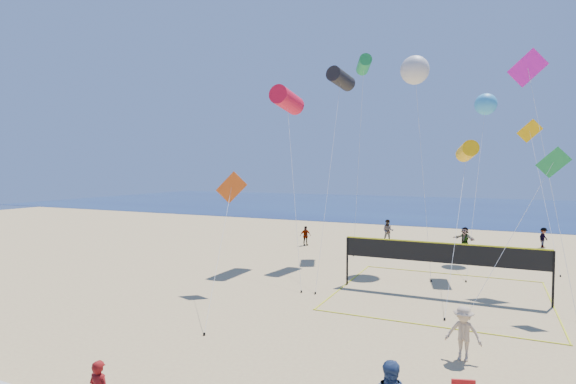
% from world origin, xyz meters
% --- Properties ---
extents(ocean, '(140.00, 50.00, 0.03)m').
position_xyz_m(ocean, '(0.00, 62.00, 0.01)').
color(ocean, '#101D4C').
rests_on(ocean, ground).
extents(bystander_b, '(1.15, 0.74, 1.69)m').
position_xyz_m(bystander_b, '(3.39, 4.81, 0.84)').
color(bystander_b, tan).
rests_on(bystander_b, ground).
extents(far_person_0, '(0.89, 0.87, 1.50)m').
position_xyz_m(far_person_0, '(-9.00, 21.93, 0.75)').
color(far_person_0, gray).
rests_on(far_person_0, ground).
extents(far_person_1, '(1.70, 1.21, 1.77)m').
position_xyz_m(far_person_1, '(2.32, 24.23, 0.89)').
color(far_person_1, gray).
rests_on(far_person_1, ground).
extents(far_person_3, '(0.95, 0.78, 1.81)m').
position_xyz_m(far_person_3, '(-3.56, 26.20, 0.90)').
color(far_person_3, gray).
rests_on(far_person_3, ground).
extents(far_person_4, '(0.97, 1.12, 1.50)m').
position_xyz_m(far_person_4, '(7.60, 28.57, 0.75)').
color(far_person_4, gray).
rests_on(far_person_4, ground).
extents(volleyball_net, '(9.37, 9.22, 2.49)m').
position_xyz_m(volleyball_net, '(1.98, 12.04, 1.71)').
color(volleyball_net, black).
rests_on(volleyball_net, ground).
extents(kite_0, '(4.29, 7.69, 10.99)m').
position_xyz_m(kite_0, '(-7.75, 15.86, 10.20)').
color(kite_0, red).
rests_on(kite_0, ground).
extents(kite_1, '(2.33, 9.95, 12.41)m').
position_xyz_m(kite_1, '(-5.04, 18.33, 11.74)').
color(kite_1, black).
rests_on(kite_1, ground).
extents(kite_2, '(1.37, 9.94, 7.48)m').
position_xyz_m(kite_2, '(2.73, 17.14, 6.89)').
color(kite_2, '#FEB709').
rests_on(kite_2, ground).
extents(kite_3, '(3.32, 6.11, 5.80)m').
position_xyz_m(kite_3, '(-7.45, 8.70, 4.74)').
color(kite_3, '#D04D14').
rests_on(kite_3, ground).
extents(kite_4, '(3.89, 3.72, 6.84)m').
position_xyz_m(kite_4, '(6.10, 11.19, 5.73)').
color(kite_4, '#1E9240').
rests_on(kite_4, ground).
extents(kite_5, '(2.61, 6.68, 12.13)m').
position_xyz_m(kite_5, '(5.67, 16.46, 10.64)').
color(kite_5, '#EE17BD').
rests_on(kite_5, ground).
extents(kite_6, '(2.90, 5.64, 12.87)m').
position_xyz_m(kite_6, '(-0.45, 18.85, 11.99)').
color(kite_6, silver).
rests_on(kite_6, ground).
extents(kite_7, '(1.87, 8.93, 10.92)m').
position_xyz_m(kite_7, '(3.52, 23.01, 10.20)').
color(kite_7, '#359CDF').
rests_on(kite_7, ground).
extents(kite_8, '(1.63, 3.68, 13.90)m').
position_xyz_m(kite_8, '(-4.47, 21.81, 13.31)').
color(kite_8, '#1E9240').
rests_on(kite_8, ground).
extents(kite_9, '(2.03, 9.72, 9.60)m').
position_xyz_m(kite_9, '(6.51, 27.51, 8.23)').
color(kite_9, '#FEB709').
rests_on(kite_9, ground).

